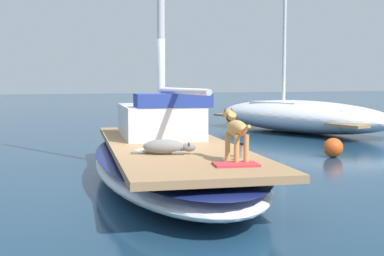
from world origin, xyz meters
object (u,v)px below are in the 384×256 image
dog_tan (236,130)px  deck_towel (236,164)px  moored_boat_starboard_side (299,115)px  dog_grey (166,147)px  deck_winch (243,150)px  coiled_rope (145,151)px  sailboat_main (170,162)px  mooring_buoy (333,148)px

dog_tan → deck_towel: size_ratio=1.68×
moored_boat_starboard_side → dog_tan: bearing=-127.8°
dog_grey → moored_boat_starboard_side: size_ratio=0.12×
deck_winch → deck_towel: 0.74m
moored_boat_starboard_side → coiled_rope: bearing=-135.8°
dog_grey → dog_tan: 1.23m
sailboat_main → deck_towel: 2.54m
mooring_buoy → dog_grey: bearing=-152.7°
dog_tan → mooring_buoy: (4.25, 3.53, -0.86)m
deck_towel → sailboat_main: bearing=89.7°
moored_boat_starboard_side → deck_towel: bearing=-127.4°
sailboat_main → deck_winch: size_ratio=35.95×
dog_tan → deck_winch: (0.28, 0.30, -0.32)m
dog_tan → deck_winch: bearing=47.3°
coiled_rope → mooring_buoy: bearing=23.4°
dog_tan → deck_towel: (-0.15, -0.30, -0.41)m
dog_grey → deck_towel: dog_grey is taller
sailboat_main → dog_grey: 1.37m
deck_winch → deck_towel: deck_winch is taller
sailboat_main → moored_boat_starboard_side: bearing=43.4°
sailboat_main → deck_winch: 2.00m
moored_boat_starboard_side → mooring_buoy: (-2.56, -5.26, -0.34)m
deck_winch → mooring_buoy: 5.16m
dog_grey → deck_towel: 1.40m
deck_winch → dog_grey: bearing=141.7°
dog_grey → sailboat_main: bearing=67.8°
dog_grey → deck_towel: bearing=-70.0°
sailboat_main → mooring_buoy: bearing=16.7°
mooring_buoy → deck_towel: bearing=-138.9°
dog_tan → deck_winch: size_ratio=4.47×
sailboat_main → dog_tan: (0.13, -2.21, 0.75)m
coiled_rope → deck_towel: size_ratio=0.58×
dog_tan → moored_boat_starboard_side: (6.82, 8.79, -0.52)m
dog_grey → coiled_rope: 0.40m
coiled_rope → moored_boat_starboard_side: bearing=44.2°
deck_winch → mooring_buoy: (3.98, 3.23, -0.54)m
dog_tan → moored_boat_starboard_side: bearing=52.2°
mooring_buoy → deck_winch: bearing=-140.9°
deck_towel → moored_boat_starboard_side: bearing=52.6°
dog_grey → mooring_buoy: bearing=27.3°
deck_winch → deck_towel: bearing=-125.1°
dog_tan → coiled_rope: dog_tan is taller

